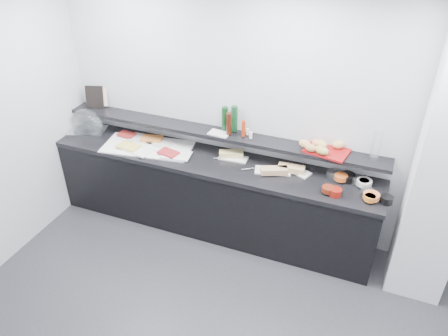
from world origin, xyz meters
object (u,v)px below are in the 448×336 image
at_px(framed_print, 94,97).
at_px(condiment_tray, 219,133).
at_px(cloche_base, 87,131).
at_px(sandwich_plate_mid, 273,171).
at_px(bread_tray, 327,151).
at_px(carafe, 376,147).

height_order(framed_print, condiment_tray, framed_print).
bearing_deg(cloche_base, sandwich_plate_mid, -17.64).
bearing_deg(cloche_base, condiment_tray, -13.58).
relative_size(cloche_base, bread_tray, 1.04).
xyz_separation_m(sandwich_plate_mid, condiment_tray, (-0.64, 0.12, 0.25)).
relative_size(sandwich_plate_mid, bread_tray, 0.87).
distance_m(cloche_base, bread_tray, 2.78).
distance_m(condiment_tray, carafe, 1.58).
distance_m(sandwich_plate_mid, condiment_tray, 0.69).
relative_size(sandwich_plate_mid, framed_print, 1.39).
relative_size(cloche_base, carafe, 1.43).
xyz_separation_m(framed_print, bread_tray, (2.75, -0.04, -0.12)).
height_order(sandwich_plate_mid, carafe, carafe).
bearing_deg(carafe, bread_tray, -179.86).
bearing_deg(framed_print, condiment_tray, -20.56).
height_order(sandwich_plate_mid, bread_tray, bread_tray).
bearing_deg(framed_print, sandwich_plate_mid, -22.62).
bearing_deg(framed_print, cloche_base, -113.15).
distance_m(cloche_base, carafe, 3.24).
relative_size(sandwich_plate_mid, condiment_tray, 1.63).
xyz_separation_m(sandwich_plate_mid, bread_tray, (0.49, 0.17, 0.25)).
xyz_separation_m(cloche_base, sandwich_plate_mid, (2.28, -0.00, -0.01)).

